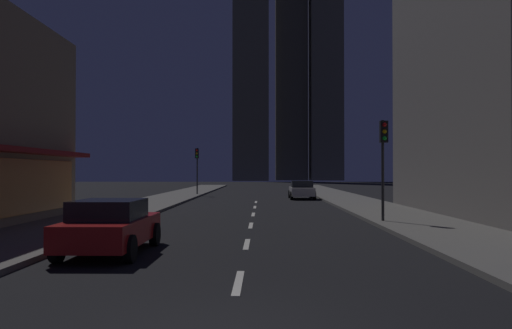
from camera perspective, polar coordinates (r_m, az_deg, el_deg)
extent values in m
cube|color=black|center=(38.76, 0.05, -4.14)|extent=(78.00, 136.00, 0.10)
cube|color=#605E59|center=(39.30, 10.33, -3.89)|extent=(4.00, 76.00, 0.15)
cube|color=#605E59|center=(39.47, -10.19, -3.88)|extent=(4.00, 76.00, 0.15)
cube|color=silver|center=(10.15, -2.02, -13.30)|extent=(0.16, 2.20, 0.01)
cube|color=silver|center=(15.26, -1.06, -9.07)|extent=(0.16, 2.20, 0.01)
cube|color=silver|center=(20.42, -0.59, -6.98)|extent=(0.16, 2.20, 0.01)
cube|color=silver|center=(25.59, -0.32, -5.73)|extent=(0.16, 2.20, 0.01)
cube|color=silver|center=(30.78, -0.13, -4.90)|extent=(0.16, 2.20, 0.01)
cube|color=silver|center=(35.97, 0.00, -4.31)|extent=(0.16, 2.20, 0.01)
cube|color=#5F5B47|center=(124.27, -0.59, 15.53)|extent=(8.52, 5.33, 74.33)
cube|color=#4A4637|center=(133.08, 4.04, 15.48)|extent=(8.03, 6.27, 79.06)
cube|color=#615C48|center=(131.47, 7.96, 13.45)|extent=(7.99, 8.17, 69.11)
cube|color=#B21919|center=(14.08, -16.22, -7.24)|extent=(1.80, 4.20, 0.65)
cube|color=black|center=(13.84, -16.45, -5.02)|extent=(1.64, 2.00, 0.55)
cylinder|color=black|center=(15.70, -17.82, -7.57)|extent=(0.22, 0.68, 0.68)
cylinder|color=black|center=(15.24, -11.47, -7.80)|extent=(0.22, 0.68, 0.68)
cylinder|color=black|center=(13.10, -21.77, -8.91)|extent=(0.22, 0.68, 0.68)
cylinder|color=black|center=(12.54, -14.22, -9.31)|extent=(0.22, 0.68, 0.68)
sphere|color=white|center=(16.19, -15.96, -6.22)|extent=(0.18, 0.18, 0.18)
sphere|color=white|center=(15.91, -12.14, -6.33)|extent=(0.18, 0.18, 0.18)
cube|color=silver|center=(40.16, 5.22, -3.07)|extent=(1.80, 4.20, 0.65)
cube|color=black|center=(39.94, 5.25, -2.28)|extent=(1.64, 2.00, 0.55)
cylinder|color=black|center=(41.51, 3.86, -3.37)|extent=(0.22, 0.68, 0.68)
cylinder|color=black|center=(41.64, 6.28, -3.36)|extent=(0.22, 0.68, 0.68)
cylinder|color=black|center=(38.72, 4.08, -3.56)|extent=(0.22, 0.68, 0.68)
cylinder|color=black|center=(38.86, 6.68, -3.55)|extent=(0.22, 0.68, 0.68)
sphere|color=white|center=(42.16, 4.26, -2.89)|extent=(0.18, 0.18, 0.18)
sphere|color=white|center=(42.24, 5.75, -2.89)|extent=(0.18, 0.18, 0.18)
cylinder|color=#B2B2B2|center=(27.23, -12.83, -4.53)|extent=(0.22, 0.22, 0.55)
sphere|color=#B2B2B2|center=(27.22, -12.83, -3.95)|extent=(0.21, 0.21, 0.21)
cylinder|color=#B2B2B2|center=(27.25, -12.83, -5.04)|extent=(0.30, 0.30, 0.06)
cylinder|color=#B2B2B2|center=(27.27, -13.16, -4.46)|extent=(0.10, 0.10, 0.10)
cylinder|color=#B2B2B2|center=(27.19, -12.50, -4.47)|extent=(0.10, 0.10, 0.10)
cylinder|color=#2D2D2D|center=(21.49, 14.27, -0.65)|extent=(0.12, 0.12, 4.20)
cube|color=black|center=(21.36, 14.38, 3.65)|extent=(0.32, 0.24, 0.90)
sphere|color=red|center=(21.26, 14.46, 4.42)|extent=(0.18, 0.18, 0.18)
sphere|color=#F2B20C|center=(21.24, 14.46, 3.67)|extent=(0.18, 0.18, 0.18)
sphere|color=#19D833|center=(21.22, 14.46, 2.92)|extent=(0.18, 0.18, 0.18)
cylinder|color=#2D2D2D|center=(45.87, -6.73, -0.74)|extent=(0.12, 0.12, 4.20)
cube|color=black|center=(45.70, -6.76, 1.27)|extent=(0.32, 0.24, 0.90)
sphere|color=red|center=(45.58, -6.78, 1.62)|extent=(0.18, 0.18, 0.18)
sphere|color=#F2B20C|center=(45.57, -6.78, 1.27)|extent=(0.18, 0.18, 0.18)
sphere|color=#19D833|center=(45.56, -6.78, 0.92)|extent=(0.18, 0.18, 0.18)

